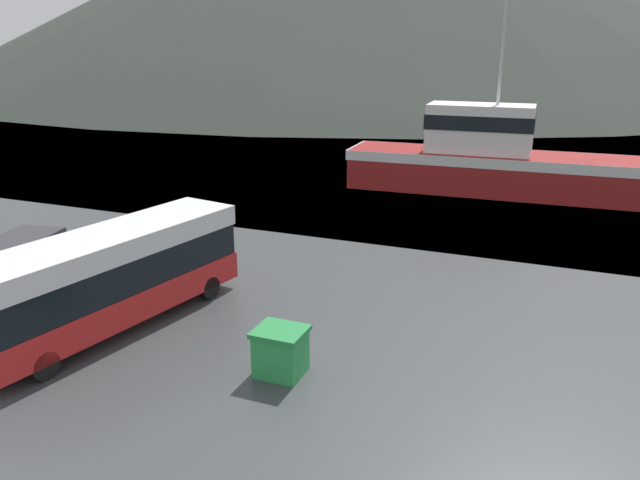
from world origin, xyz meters
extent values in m
plane|color=#475B6B|center=(0.00, 141.03, 0.00)|extent=(240.00, 240.00, 0.00)
cube|color=red|center=(-2.98, 8.88, 0.97)|extent=(4.35, 10.55, 1.04)
cube|color=black|center=(-2.98, 8.88, 2.09)|extent=(4.26, 10.33, 1.19)
cube|color=silver|center=(-2.98, 8.88, 3.05)|extent=(4.35, 10.55, 0.74)
cube|color=black|center=(-2.05, 13.94, 1.88)|extent=(2.21, 0.46, 1.61)
cylinder|color=black|center=(-3.44, 12.61, 0.45)|extent=(0.46, 0.94, 0.90)
cylinder|color=black|center=(-1.23, 12.21, 0.45)|extent=(0.46, 0.94, 0.90)
cylinder|color=black|center=(-4.73, 5.55, 0.45)|extent=(0.46, 0.94, 0.90)
cylinder|color=black|center=(-2.53, 5.15, 0.45)|extent=(0.46, 0.94, 0.90)
cube|color=#2D2D33|center=(-8.31, 9.76, 1.31)|extent=(2.83, 4.22, 1.91)
cube|color=#2D2D33|center=(-8.93, 12.45, 0.88)|extent=(2.34, 2.07, 1.05)
cube|color=black|center=(-8.75, 11.66, 1.74)|extent=(1.68, 0.44, 0.67)
cylinder|color=black|center=(-9.76, 12.03, 0.35)|extent=(0.37, 0.73, 0.70)
cylinder|color=black|center=(-8.01, 12.44, 0.35)|extent=(0.37, 0.73, 0.70)
cylinder|color=black|center=(-7.24, 9.09, 0.35)|extent=(0.37, 0.73, 0.70)
cube|color=maroon|center=(7.57, 34.52, 1.29)|extent=(20.82, 5.14, 2.59)
cube|color=white|center=(7.57, 34.52, 2.26)|extent=(21.03, 5.19, 0.65)
cube|color=white|center=(5.51, 34.43, 4.13)|extent=(6.73, 3.28, 3.08)
cube|color=black|center=(5.51, 34.43, 4.59)|extent=(6.86, 3.37, 0.93)
cylinder|color=#B2B2B7|center=(6.50, 34.47, 8.94)|extent=(0.20, 0.20, 6.54)
cube|color=green|center=(3.82, 8.08, 0.66)|extent=(1.37, 1.22, 1.32)
cube|color=#227D3C|center=(3.82, 8.08, 1.39)|extent=(1.50, 1.34, 0.15)
cube|color=#1E5138|center=(-2.66, 41.59, 0.45)|extent=(5.46, 4.98, 0.91)
cylinder|color=#4C4C51|center=(-7.31, 19.74, 0.23)|extent=(0.28, 0.28, 0.46)
sphere|color=#4C4C51|center=(-7.31, 19.74, 0.54)|extent=(0.32, 0.32, 0.32)
camera|label=1|loc=(11.22, -6.95, 9.65)|focal=35.00mm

